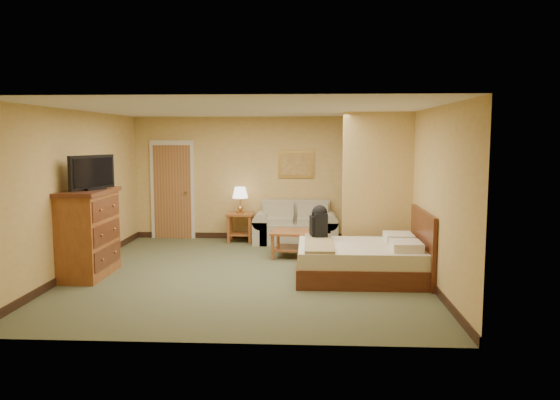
# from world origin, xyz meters

# --- Properties ---
(floor) EXTENTS (6.00, 6.00, 0.00)m
(floor) POSITION_xyz_m (0.00, 0.00, 0.00)
(floor) COLOR #4D5134
(floor) RESTS_ON ground
(ceiling) EXTENTS (6.00, 6.00, 0.00)m
(ceiling) POSITION_xyz_m (0.00, 0.00, 2.60)
(ceiling) COLOR white
(ceiling) RESTS_ON back_wall
(back_wall) EXTENTS (5.50, 0.02, 2.60)m
(back_wall) POSITION_xyz_m (0.00, 3.00, 1.30)
(back_wall) COLOR tan
(back_wall) RESTS_ON floor
(left_wall) EXTENTS (0.02, 6.00, 2.60)m
(left_wall) POSITION_xyz_m (-2.75, 0.00, 1.30)
(left_wall) COLOR tan
(left_wall) RESTS_ON floor
(right_wall) EXTENTS (0.02, 6.00, 2.60)m
(right_wall) POSITION_xyz_m (2.75, 0.00, 1.30)
(right_wall) COLOR tan
(right_wall) RESTS_ON floor
(partition) EXTENTS (1.20, 0.15, 2.60)m
(partition) POSITION_xyz_m (2.15, 0.93, 1.30)
(partition) COLOR tan
(partition) RESTS_ON floor
(door) EXTENTS (0.94, 0.16, 2.10)m
(door) POSITION_xyz_m (-1.95, 2.96, 1.03)
(door) COLOR beige
(door) RESTS_ON floor
(baseboard) EXTENTS (5.50, 0.02, 0.12)m
(baseboard) POSITION_xyz_m (0.00, 2.99, 0.06)
(baseboard) COLOR black
(baseboard) RESTS_ON floor
(loveseat) EXTENTS (1.72, 0.80, 0.87)m
(loveseat) POSITION_xyz_m (0.70, 2.57, 0.28)
(loveseat) COLOR tan
(loveseat) RESTS_ON floor
(side_table) EXTENTS (0.55, 0.55, 0.60)m
(side_table) POSITION_xyz_m (-0.45, 2.65, 0.40)
(side_table) COLOR brown
(side_table) RESTS_ON floor
(table_lamp) EXTENTS (0.33, 0.33, 0.54)m
(table_lamp) POSITION_xyz_m (-0.45, 2.65, 1.01)
(table_lamp) COLOR #AC7D3F
(table_lamp) RESTS_ON side_table
(coffee_table) EXTENTS (0.82, 0.82, 0.48)m
(coffee_table) POSITION_xyz_m (0.68, 1.25, 0.34)
(coffee_table) COLOR brown
(coffee_table) RESTS_ON floor
(wall_picture) EXTENTS (0.75, 0.04, 0.58)m
(wall_picture) POSITION_xyz_m (0.70, 2.97, 1.60)
(wall_picture) COLOR #B78E3F
(wall_picture) RESTS_ON back_wall
(dresser) EXTENTS (0.67, 1.28, 1.36)m
(dresser) POSITION_xyz_m (-2.48, -0.31, 0.69)
(dresser) COLOR brown
(dresser) RESTS_ON floor
(tv) EXTENTS (0.42, 0.82, 0.53)m
(tv) POSITION_xyz_m (-2.38, -0.31, 1.61)
(tv) COLOR black
(tv) RESTS_ON dresser
(bed) EXTENTS (1.95, 1.64, 1.06)m
(bed) POSITION_xyz_m (1.82, -0.21, 0.29)
(bed) COLOR #492011
(bed) RESTS_ON floor
(backpack) EXTENTS (0.26, 0.35, 0.55)m
(backpack) POSITION_xyz_m (1.14, 0.30, 0.81)
(backpack) COLOR black
(backpack) RESTS_ON bed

